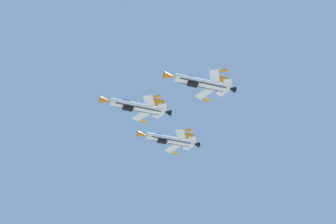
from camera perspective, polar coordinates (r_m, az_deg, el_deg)
fighter_jet_lead at (r=135.19m, az=-2.87°, el=0.51°), size 15.67×10.33×4.37m
fighter_jet_left_wing at (r=130.90m, az=2.96°, el=2.66°), size 15.67×10.29×4.39m
fighter_jet_right_wing at (r=152.94m, az=0.11°, el=-2.49°), size 15.67×10.27×4.39m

